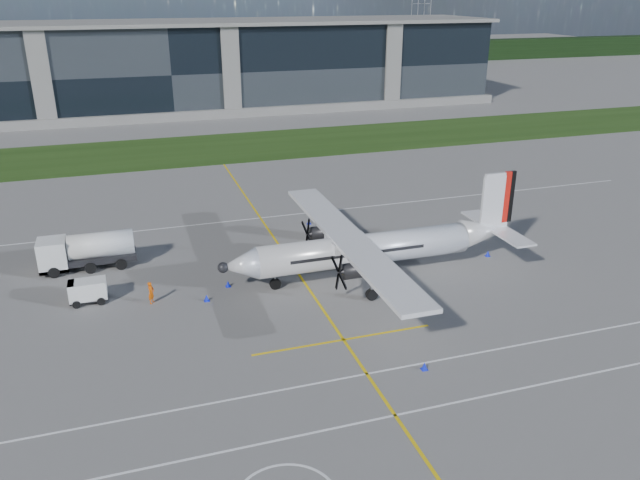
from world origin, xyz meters
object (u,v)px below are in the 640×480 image
ground_crew_person (151,291)px  safety_cone_nose_stbd (228,284)px  pylon_east (421,9)px  safety_cone_portwing (424,366)px  fuel_tanker_truck (80,252)px  safety_cone_fwd (207,298)px  turboprop_aircraft (376,231)px  safety_cone_stbdwing (309,222)px  safety_cone_tail (488,253)px  baggage_tug (88,291)px

ground_crew_person → safety_cone_nose_stbd: 5.76m
pylon_east → safety_cone_portwing: pylon_east is taller
fuel_tanker_truck → safety_cone_fwd: fuel_tanker_truck is taller
turboprop_aircraft → fuel_tanker_truck: turboprop_aircraft is taller
pylon_east → safety_cone_stbdwing: pylon_east is taller
ground_crew_person → safety_cone_nose_stbd: bearing=-48.3°
turboprop_aircraft → ground_crew_person: turboprop_aircraft is taller
pylon_east → fuel_tanker_truck: size_ratio=3.89×
turboprop_aircraft → safety_cone_stbdwing: turboprop_aircraft is taller
turboprop_aircraft → safety_cone_fwd: size_ratio=49.56×
pylon_east → fuel_tanker_truck: (-98.23, -139.28, -13.55)m
safety_cone_portwing → safety_cone_stbdwing: bearing=88.6°
pylon_east → safety_cone_portwing: bearing=-116.1°
turboprop_aircraft → safety_cone_tail: 11.09m
baggage_tug → safety_cone_portwing: baggage_tug is taller
safety_cone_stbdwing → safety_cone_fwd: same height
turboprop_aircraft → safety_cone_stbdwing: bearing=97.0°
pylon_east → fuel_tanker_truck: pylon_east is taller
safety_cone_stbdwing → safety_cone_portwing: 25.55m
baggage_tug → safety_cone_stbdwing: 22.24m
pylon_east → turboprop_aircraft: bearing=-117.4°
fuel_tanker_truck → safety_cone_nose_stbd: fuel_tanker_truck is taller
safety_cone_stbdwing → safety_cone_nose_stbd: bearing=-131.4°
pylon_east → safety_cone_fwd: (-89.56, -147.94, -14.75)m
ground_crew_person → fuel_tanker_truck: bearing=64.5°
turboprop_aircraft → safety_cone_portwing: size_ratio=49.56×
safety_cone_portwing → safety_cone_nose_stbd: size_ratio=1.00×
fuel_tanker_truck → safety_cone_tail: size_ratio=15.44×
baggage_tug → safety_cone_stbdwing: bearing=27.9°
baggage_tug → ground_crew_person: bearing=-20.1°
safety_cone_tail → baggage_tug: bearing=177.1°
ground_crew_person → safety_cone_fwd: size_ratio=3.76×
turboprop_aircraft → baggage_tug: 21.48m
safety_cone_nose_stbd → pylon_east: bearing=59.0°
safety_cone_tail → safety_cone_stbdwing: (-12.05, 11.99, 0.00)m
fuel_tanker_truck → safety_cone_stbdwing: size_ratio=15.44×
safety_cone_tail → ground_crew_person: bearing=180.0°
pylon_east → safety_cone_nose_stbd: pylon_east is taller
ground_crew_person → safety_cone_stbdwing: 19.49m
safety_cone_stbdwing → safety_cone_tail: bearing=-44.9°
pylon_east → safety_cone_stbdwing: bearing=-120.0°
safety_cone_portwing → turboprop_aircraft: bearing=80.5°
turboprop_aircraft → fuel_tanker_truck: 23.45m
safety_cone_tail → safety_cone_stbdwing: same height
fuel_tanker_truck → safety_cone_nose_stbd: size_ratio=15.44×
pylon_east → safety_cone_portwing: 179.42m
safety_cone_tail → safety_cone_portwing: bearing=-133.1°
pylon_east → safety_cone_nose_stbd: bearing=-121.0°
turboprop_aircraft → pylon_east: bearing=62.6°
ground_crew_person → turboprop_aircraft: bearing=-59.7°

